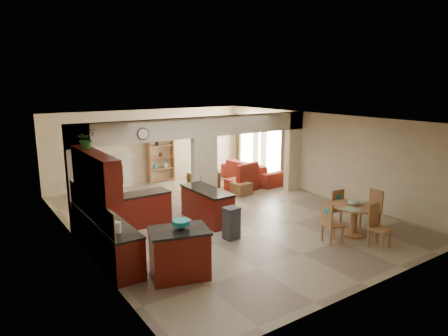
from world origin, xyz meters
TOP-DOWN VIEW (x-y plane):
  - floor at (0.00, 0.00)m, footprint 10.00×10.00m
  - ceiling at (0.00, 0.00)m, footprint 10.00×10.00m
  - wall_back at (0.00, 5.00)m, footprint 8.00×0.00m
  - wall_front at (0.00, -5.00)m, footprint 8.00×0.00m
  - wall_left at (-4.00, 0.00)m, footprint 0.00×10.00m
  - wall_right at (4.00, 0.00)m, footprint 0.00×10.00m
  - partition_left_pier at (-3.70, 1.00)m, footprint 0.60×0.25m
  - partition_center_pier at (0.00, 1.00)m, footprint 0.80×0.25m
  - partition_right_pier at (3.70, 1.00)m, footprint 0.60×0.25m
  - partition_header at (0.00, 1.00)m, footprint 8.00×0.25m
  - kitchen_counter at (-3.26, -0.25)m, footprint 2.52×3.29m
  - upper_cabinets at (-3.82, -0.80)m, footprint 0.35×2.40m
  - peninsula at (-0.60, -0.11)m, footprint 0.70×1.85m
  - wall_clock at (-2.00, 0.85)m, footprint 0.34×0.03m
  - rug at (1.20, 2.10)m, footprint 1.60×1.30m
  - fireplace at (-1.60, 4.83)m, footprint 1.60×0.35m
  - shelving_unit at (0.35, 4.82)m, footprint 1.00×0.32m
  - window_a at (3.97, 2.30)m, footprint 0.02×0.90m
  - window_b at (3.97, 4.00)m, footprint 0.02×0.90m
  - glazed_door at (3.97, 3.15)m, footprint 0.02×0.70m
  - drape_a_left at (3.93, 1.70)m, footprint 0.10×0.28m
  - drape_a_right at (3.93, 2.90)m, footprint 0.10×0.28m
  - drape_b_left at (3.93, 3.40)m, footprint 0.10×0.28m
  - drape_b_right at (3.93, 4.60)m, footprint 0.10×0.28m
  - ceiling_fan at (1.50, 3.00)m, footprint 1.00×1.00m
  - kitchen_island at (-2.79, -2.60)m, footprint 1.33×1.10m
  - teal_bowl at (-2.71, -2.56)m, footprint 0.35×0.35m
  - trash_can at (-0.81, -1.58)m, footprint 0.39×0.34m
  - dining_table at (1.90, -3.11)m, footprint 1.16×1.16m
  - fruit_bowl at (1.88, -3.07)m, footprint 0.28×0.28m
  - sofa at (3.30, 2.81)m, footprint 2.75×1.27m
  - chaise at (2.17, 1.97)m, footprint 1.17×1.03m
  - armchair at (0.76, 2.31)m, footprint 1.01×1.03m
  - ottoman at (1.79, 1.49)m, footprint 0.62×0.62m
  - plant at (-3.82, -0.30)m, footprint 0.50×0.48m
  - chair_north at (2.01, -2.38)m, footprint 0.46×0.46m
  - chair_east at (2.76, -3.03)m, footprint 0.45×0.44m
  - chair_south at (1.77, -3.86)m, footprint 0.46×0.46m
  - chair_west at (1.00, -3.11)m, footprint 0.50×0.50m

SIDE VIEW (x-z plane):
  - floor at x=0.00m, z-range 0.00..0.00m
  - rug at x=1.20m, z-range 0.00..0.01m
  - chaise at x=2.17m, z-range 0.00..0.41m
  - ottoman at x=1.79m, z-range 0.00..0.42m
  - trash_can at x=-0.81m, z-range 0.00..0.75m
  - sofa at x=3.30m, z-range 0.00..0.78m
  - armchair at x=0.76m, z-range 0.00..0.79m
  - peninsula at x=-0.60m, z-range 0.00..0.91m
  - kitchen_counter at x=-3.26m, z-range -0.27..1.20m
  - kitchen_island at x=-2.79m, z-range 0.00..1.00m
  - dining_table at x=1.90m, z-range 0.13..0.92m
  - chair_north at x=2.01m, z-range 0.04..1.07m
  - chair_east at x=2.76m, z-range 0.04..1.07m
  - chair_south at x=1.77m, z-range 0.04..1.07m
  - chair_west at x=1.00m, z-range 0.04..1.07m
  - fireplace at x=-1.60m, z-range 0.01..1.21m
  - fruit_bowl at x=1.88m, z-range 0.79..0.94m
  - shelving_unit at x=0.35m, z-range 0.00..1.80m
  - glazed_door at x=3.97m, z-range 0.00..2.10m
  - teal_bowl at x=-2.71m, z-range 1.00..1.16m
  - partition_center_pier at x=0.00m, z-range 0.00..2.20m
  - drape_a_left at x=3.93m, z-range 0.05..2.35m
  - drape_a_right at x=3.93m, z-range 0.05..2.35m
  - drape_b_left at x=3.93m, z-range 0.05..2.35m
  - drape_b_right at x=3.93m, z-range 0.05..2.35m
  - window_a at x=3.97m, z-range 0.25..2.15m
  - window_b at x=3.97m, z-range 0.25..2.15m
  - partition_left_pier at x=-3.70m, z-range 0.00..2.80m
  - partition_right_pier at x=3.70m, z-range 0.00..2.80m
  - wall_back at x=0.00m, z-range -2.60..5.40m
  - wall_front at x=0.00m, z-range -2.60..5.40m
  - wall_left at x=-4.00m, z-range -3.60..6.40m
  - wall_right at x=4.00m, z-range -3.60..6.40m
  - upper_cabinets at x=-3.82m, z-range 1.47..2.37m
  - wall_clock at x=-2.00m, z-range 2.28..2.62m
  - partition_header at x=0.00m, z-range 2.20..2.80m
  - ceiling_fan at x=1.50m, z-range 2.51..2.61m
  - plant at x=-3.82m, z-range 2.37..2.81m
  - ceiling at x=0.00m, z-range 2.80..2.80m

